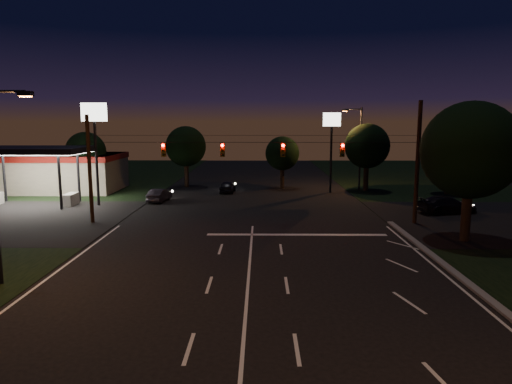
{
  "coord_description": "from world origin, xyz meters",
  "views": [
    {
      "loc": [
        0.59,
        -18.2,
        7.5
      ],
      "look_at": [
        0.28,
        10.8,
        3.0
      ],
      "focal_mm": 32.0,
      "sensor_mm": 36.0,
      "label": 1
    }
  ],
  "objects_px": {
    "tree_right_near": "(470,151)",
    "car_cross": "(447,205)",
    "car_oncoming_b": "(159,195)",
    "utility_pole_right": "(414,223)",
    "car_oncoming_a": "(227,187)"
  },
  "relations": [
    {
      "from": "car_oncoming_a",
      "to": "car_oncoming_b",
      "type": "height_order",
      "value": "car_oncoming_a"
    },
    {
      "from": "utility_pole_right",
      "to": "car_oncoming_b",
      "type": "relative_size",
      "value": 2.43
    },
    {
      "from": "utility_pole_right",
      "to": "car_cross",
      "type": "height_order",
      "value": "utility_pole_right"
    },
    {
      "from": "tree_right_near",
      "to": "car_oncoming_a",
      "type": "distance_m",
      "value": 26.2
    },
    {
      "from": "tree_right_near",
      "to": "car_oncoming_a",
      "type": "relative_size",
      "value": 2.42
    },
    {
      "from": "tree_right_near",
      "to": "car_cross",
      "type": "distance_m",
      "value": 10.24
    },
    {
      "from": "car_oncoming_a",
      "to": "car_cross",
      "type": "relative_size",
      "value": 0.73
    },
    {
      "from": "tree_right_near",
      "to": "car_cross",
      "type": "height_order",
      "value": "tree_right_near"
    },
    {
      "from": "tree_right_near",
      "to": "car_oncoming_a",
      "type": "height_order",
      "value": "tree_right_near"
    },
    {
      "from": "car_oncoming_a",
      "to": "car_cross",
      "type": "bearing_deg",
      "value": 152.82
    },
    {
      "from": "utility_pole_right",
      "to": "car_oncoming_a",
      "type": "xyz_separation_m",
      "value": [
        -14.97,
        14.88,
        0.62
      ]
    },
    {
      "from": "tree_right_near",
      "to": "car_oncoming_b",
      "type": "height_order",
      "value": "tree_right_near"
    },
    {
      "from": "utility_pole_right",
      "to": "tree_right_near",
      "type": "height_order",
      "value": "tree_right_near"
    },
    {
      "from": "utility_pole_right",
      "to": "car_cross",
      "type": "distance_m",
      "value": 5.49
    },
    {
      "from": "car_oncoming_a",
      "to": "car_oncoming_b",
      "type": "bearing_deg",
      "value": 46.49
    }
  ]
}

